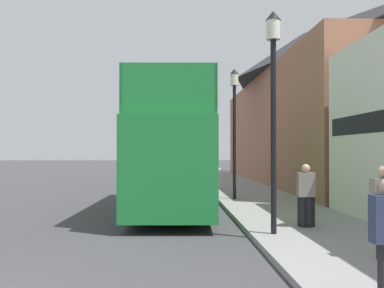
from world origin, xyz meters
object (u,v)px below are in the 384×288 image
lamp_post_nearest (273,81)px  litter_bin (306,207)px  parked_car_ahead_of_bus (186,177)px  lamp_post_second (234,110)px  tour_bus (174,155)px  pedestrian_third (306,189)px  pedestrian_second (384,203)px

lamp_post_nearest → litter_bin: lamp_post_nearest is taller
parked_car_ahead_of_bus → lamp_post_nearest: 13.20m
lamp_post_nearest → litter_bin: (1.06, 1.00, -3.03)m
lamp_post_second → litter_bin: (0.92, -6.50, -3.05)m
tour_bus → pedestrian_third: (3.26, -4.56, -0.80)m
parked_car_ahead_of_bus → pedestrian_second: (3.03, -15.25, 0.45)m
lamp_post_nearest → lamp_post_second: bearing=89.0°
pedestrian_third → litter_bin: bearing=71.5°
lamp_post_nearest → pedestrian_second: bearing=-60.7°
pedestrian_third → lamp_post_second: 7.21m
parked_car_ahead_of_bus → pedestrian_third: 12.23m
parked_car_ahead_of_bus → pedestrian_second: 15.55m
parked_car_ahead_of_bus → pedestrian_third: pedestrian_third is taller
tour_bus → pedestrian_second: size_ratio=5.87×
parked_car_ahead_of_bus → lamp_post_second: 6.30m
pedestrian_third → lamp_post_second: size_ratio=0.30×
pedestrian_second → lamp_post_nearest: 3.81m
pedestrian_second → lamp_post_second: bearing=97.2°
lamp_post_second → tour_bus: bearing=-138.6°
lamp_post_nearest → lamp_post_second: 7.50m
lamp_post_nearest → lamp_post_second: (0.14, 7.50, 0.02)m
pedestrian_second → litter_bin: 3.55m
parked_car_ahead_of_bus → lamp_post_nearest: (1.63, -12.76, 2.97)m
parked_car_ahead_of_bus → pedestrian_third: (2.63, -11.93, 0.40)m
tour_bus → parked_car_ahead_of_bus: size_ratio=2.18×
tour_bus → lamp_post_second: 3.66m
parked_car_ahead_of_bus → lamp_post_second: size_ratio=0.85×
pedestrian_third → lamp_post_nearest: 2.88m
litter_bin → pedestrian_third: bearing=-108.5°
lamp_post_second → pedestrian_second: bearing=-82.8°
tour_bus → lamp_post_nearest: lamp_post_nearest is taller
lamp_post_nearest → litter_bin: bearing=43.4°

